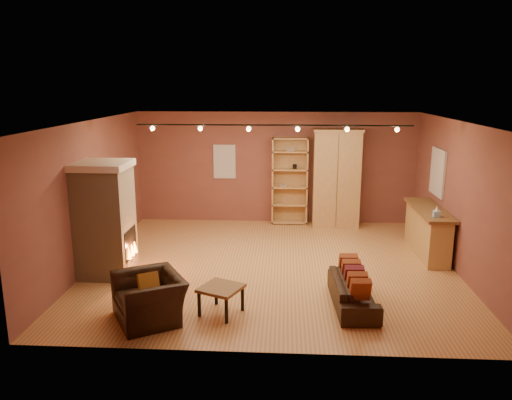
# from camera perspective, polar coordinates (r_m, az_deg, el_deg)

# --- Properties ---
(floor) EXTENTS (7.00, 7.00, 0.00)m
(floor) POSITION_cam_1_polar(r_m,az_deg,el_deg) (9.86, 1.81, -7.50)
(floor) COLOR #AC723D
(floor) RESTS_ON ground
(ceiling) EXTENTS (7.00, 7.00, 0.00)m
(ceiling) POSITION_cam_1_polar(r_m,az_deg,el_deg) (9.25, 1.94, 8.95)
(ceiling) COLOR brown
(ceiling) RESTS_ON back_wall
(back_wall) EXTENTS (7.00, 0.02, 2.80)m
(back_wall) POSITION_cam_1_polar(r_m,az_deg,el_deg) (12.65, 2.27, 3.70)
(back_wall) COLOR brown
(back_wall) RESTS_ON floor
(left_wall) EXTENTS (0.02, 6.50, 2.80)m
(left_wall) POSITION_cam_1_polar(r_m,az_deg,el_deg) (10.17, -18.26, 0.69)
(left_wall) COLOR brown
(left_wall) RESTS_ON floor
(right_wall) EXTENTS (0.02, 6.50, 2.80)m
(right_wall) POSITION_cam_1_polar(r_m,az_deg,el_deg) (10.00, 22.34, 0.16)
(right_wall) COLOR brown
(right_wall) RESTS_ON floor
(fireplace) EXTENTS (1.01, 0.98, 2.12)m
(fireplace) POSITION_cam_1_polar(r_m,az_deg,el_deg) (9.54, -16.85, -2.11)
(fireplace) COLOR #C3AF87
(fireplace) RESTS_ON floor
(back_window) EXTENTS (0.56, 0.04, 0.86)m
(back_window) POSITION_cam_1_polar(r_m,az_deg,el_deg) (12.70, -3.62, 4.40)
(back_window) COLOR beige
(back_window) RESTS_ON back_wall
(bookcase) EXTENTS (0.90, 0.35, 2.19)m
(bookcase) POSITION_cam_1_polar(r_m,az_deg,el_deg) (12.58, 3.88, 2.30)
(bookcase) COLOR tan
(bookcase) RESTS_ON floor
(armoire) EXTENTS (1.19, 0.68, 2.42)m
(armoire) POSITION_cam_1_polar(r_m,az_deg,el_deg) (12.44, 9.14, 2.51)
(armoire) COLOR tan
(armoire) RESTS_ON floor
(bar_counter) EXTENTS (0.56, 2.06, 0.98)m
(bar_counter) POSITION_cam_1_polar(r_m,az_deg,el_deg) (10.95, 18.99, -3.35)
(bar_counter) COLOR tan
(bar_counter) RESTS_ON floor
(tissue_box) EXTENTS (0.13, 0.13, 0.22)m
(tissue_box) POSITION_cam_1_polar(r_m,az_deg,el_deg) (10.16, 19.95, -1.34)
(tissue_box) COLOR #8CBAE1
(tissue_box) RESTS_ON bar_counter
(right_window) EXTENTS (0.05, 0.90, 1.00)m
(right_window) POSITION_cam_1_polar(r_m,az_deg,el_deg) (11.26, 20.06, 3.01)
(right_window) COLOR beige
(right_window) RESTS_ON right_wall
(loveseat) EXTENTS (0.53, 1.59, 0.70)m
(loveseat) POSITION_cam_1_polar(r_m,az_deg,el_deg) (8.21, 11.04, -9.64)
(loveseat) COLOR black
(loveseat) RESTS_ON floor
(armchair) EXTENTS (1.13, 1.26, 0.93)m
(armchair) POSITION_cam_1_polar(r_m,az_deg,el_deg) (7.74, -12.12, -10.08)
(armchair) COLOR black
(armchair) RESTS_ON floor
(coffee_table) EXTENTS (0.77, 0.77, 0.44)m
(coffee_table) POSITION_cam_1_polar(r_m,az_deg,el_deg) (7.81, -4.02, -10.29)
(coffee_table) COLOR brown
(coffee_table) RESTS_ON floor
(track_rail) EXTENTS (5.20, 0.09, 0.13)m
(track_rail) POSITION_cam_1_polar(r_m,az_deg,el_deg) (9.46, 1.96, 8.35)
(track_rail) COLOR black
(track_rail) RESTS_ON ceiling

